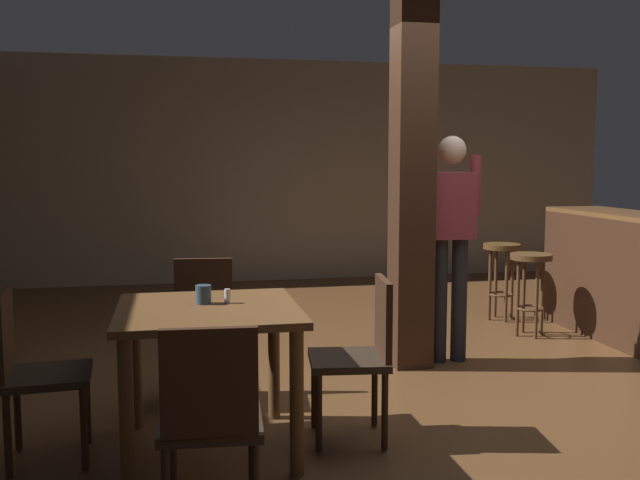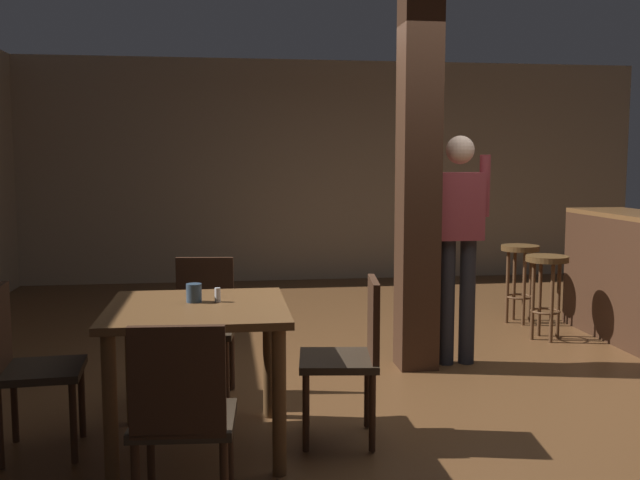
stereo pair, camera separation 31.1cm
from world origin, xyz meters
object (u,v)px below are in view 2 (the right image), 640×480
at_px(napkin_cup, 194,293).
at_px(bar_counter, 638,279).
at_px(chair_west, 25,361).
at_px(bar_stool_mid, 520,264).
at_px(salt_shaker, 218,295).
at_px(chair_north, 203,320).
at_px(chair_south, 182,413).
at_px(bar_stool_near, 547,276).
at_px(dining_table, 198,330).
at_px(chair_east, 352,350).
at_px(standing_person, 458,233).

bearing_deg(napkin_cup, bar_counter, 23.75).
bearing_deg(bar_counter, napkin_cup, -156.25).
bearing_deg(chair_west, napkin_cup, 5.51).
bearing_deg(bar_stool_mid, salt_shaker, -138.14).
bearing_deg(chair_north, chair_south, -91.30).
relative_size(salt_shaker, bar_stool_near, 0.11).
xyz_separation_m(chair_north, chair_west, (-0.89, -0.85, 0.00)).
relative_size(dining_table, salt_shaker, 12.15).
xyz_separation_m(chair_south, chair_north, (0.04, 1.74, 0.00)).
xyz_separation_m(chair_east, bar_stool_near, (2.05, 1.98, 0.04)).
xyz_separation_m(chair_south, bar_stool_mid, (2.96, 3.48, 0.05)).
distance_m(chair_south, bar_stool_near, 4.08).
bearing_deg(napkin_cup, dining_table, -77.32).
bearing_deg(chair_west, bar_stool_near, 27.33).
bearing_deg(standing_person, salt_shaker, -144.49).
xyz_separation_m(chair_east, salt_shaker, (-0.72, 0.10, 0.31)).
relative_size(dining_table, chair_north, 1.06).
distance_m(dining_table, bar_stool_mid, 3.91).
bearing_deg(dining_table, bar_counter, 25.05).
xyz_separation_m(chair_south, standing_person, (1.92, 2.23, 0.50)).
distance_m(chair_north, bar_stool_near, 3.08).
distance_m(standing_person, bar_stool_near, 1.26).
xyz_separation_m(chair_south, salt_shaker, (0.14, 0.96, 0.31)).
xyz_separation_m(dining_table, bar_counter, (3.54, 1.65, -0.09)).
bearing_deg(bar_counter, dining_table, -154.95).
relative_size(dining_table, chair_east, 1.06).
relative_size(chair_west, bar_stool_mid, 1.20).
height_order(chair_east, chair_west, same).
bearing_deg(dining_table, bar_stool_mid, 41.64).
height_order(chair_north, chair_west, same).
relative_size(chair_north, bar_stool_near, 1.22).
xyz_separation_m(dining_table, chair_west, (-0.89, 0.00, -0.14)).
height_order(bar_stool_near, bar_stool_mid, bar_stool_mid).
bearing_deg(chair_north, dining_table, -90.18).
distance_m(chair_north, napkin_cup, 0.83).
relative_size(salt_shaker, bar_counter, 0.04).
bearing_deg(dining_table, bar_stool_near, 34.11).
relative_size(chair_south, napkin_cup, 8.86).
bearing_deg(standing_person, dining_table, -144.50).
height_order(chair_north, napkin_cup, chair_north).
xyz_separation_m(chair_east, bar_counter, (2.71, 1.68, 0.05)).
bearing_deg(chair_west, chair_north, 43.73).
distance_m(chair_west, salt_shaker, 1.04).
relative_size(dining_table, chair_south, 1.06).
relative_size(napkin_cup, bar_counter, 0.05).
bearing_deg(bar_stool_mid, chair_south, -130.31).
bearing_deg(dining_table, chair_west, 179.68).
distance_m(chair_west, bar_counter, 4.72).
distance_m(dining_table, standing_person, 2.34).
height_order(chair_south, standing_person, standing_person).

